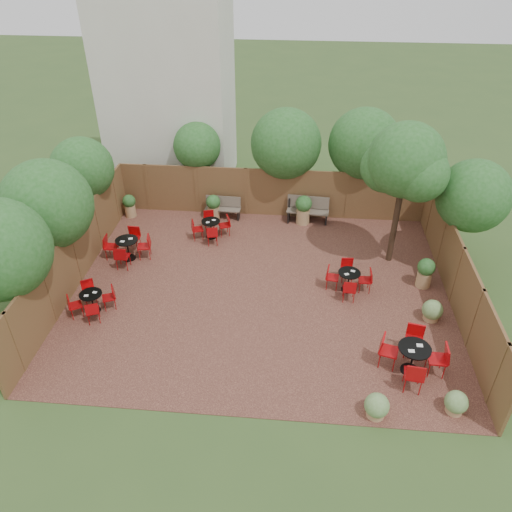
{
  "coord_description": "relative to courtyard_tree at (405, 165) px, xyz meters",
  "views": [
    {
      "loc": [
        1.0,
        -12.75,
        10.03
      ],
      "look_at": [
        -0.2,
        0.5,
        1.0
      ],
      "focal_mm": 35.13,
      "sensor_mm": 36.0,
      "label": 1
    }
  ],
  "objects": [
    {
      "name": "park_bench_left",
      "position": [
        -6.23,
        2.48,
        -3.15
      ],
      "size": [
        1.42,
        0.51,
        0.86
      ],
      "rotation": [
        0.0,
        0.0,
        -0.04
      ],
      "color": "brown",
      "rests_on": "courtyard_paving"
    },
    {
      "name": "ground",
      "position": [
        -4.34,
        -2.14,
        -3.62
      ],
      "size": [
        80.0,
        80.0,
        0.0
      ],
      "primitive_type": "plane",
      "color": "#354F23",
      "rests_on": "ground"
    },
    {
      "name": "park_bench_right",
      "position": [
        -2.87,
        2.5,
        -3.08
      ],
      "size": [
        1.67,
        0.66,
        1.01
      ],
      "rotation": [
        0.0,
        0.0,
        -0.09
      ],
      "color": "brown",
      "rests_on": "courtyard_paving"
    },
    {
      "name": "fence_left",
      "position": [
        -10.34,
        -2.14,
        -2.62
      ],
      "size": [
        0.08,
        10.0,
        2.0
      ],
      "primitive_type": "cube",
      "color": "brown",
      "rests_on": "ground"
    },
    {
      "name": "low_shrubs",
      "position": [
        0.11,
        -5.36,
        -3.29
      ],
      "size": [
        2.63,
        4.31,
        0.66
      ],
      "color": "#A27C51",
      "rests_on": "courtyard_paving"
    },
    {
      "name": "neighbour_building",
      "position": [
        -8.84,
        5.86,
        0.38
      ],
      "size": [
        5.0,
        4.0,
        8.0
      ],
      "primitive_type": "cube",
      "color": "beige",
      "rests_on": "ground"
    },
    {
      "name": "fence_back",
      "position": [
        -4.34,
        2.86,
        -2.62
      ],
      "size": [
        12.0,
        0.08,
        2.0
      ],
      "primitive_type": "cube",
      "color": "brown",
      "rests_on": "ground"
    },
    {
      "name": "courtyard_paving",
      "position": [
        -4.34,
        -2.14,
        -3.61
      ],
      "size": [
        12.0,
        10.0,
        0.02
      ],
      "primitive_type": "cube",
      "color": "#361C16",
      "rests_on": "ground"
    },
    {
      "name": "planters",
      "position": [
        -4.17,
        1.4,
        -3.02
      ],
      "size": [
        11.41,
        4.34,
        1.16
      ],
      "color": "#A27C51",
      "rests_on": "courtyard_paving"
    },
    {
      "name": "courtyard_tree",
      "position": [
        0.0,
        0.0,
        0.0
      ],
      "size": [
        2.61,
        2.51,
        4.95
      ],
      "rotation": [
        0.0,
        0.0,
        -0.23
      ],
      "color": "black",
      "rests_on": "courtyard_paving"
    },
    {
      "name": "overhang_foliage",
      "position": [
        -6.11,
        0.31,
        -0.83
      ],
      "size": [
        15.85,
        11.06,
        2.77
      ],
      "color": "#1F531B",
      "rests_on": "ground"
    },
    {
      "name": "bistro_tables",
      "position": [
        -4.82,
        -2.4,
        -3.16
      ],
      "size": [
        10.81,
        7.79,
        0.96
      ],
      "color": "black",
      "rests_on": "courtyard_paving"
    },
    {
      "name": "fence_right",
      "position": [
        1.66,
        -2.14,
        -2.62
      ],
      "size": [
        0.08,
        10.0,
        2.0
      ],
      "primitive_type": "cube",
      "color": "brown",
      "rests_on": "ground"
    }
  ]
}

